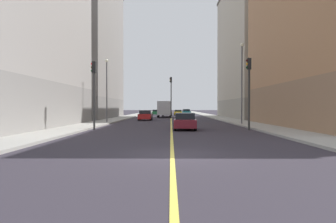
{
  "coord_description": "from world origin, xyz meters",
  "views": [
    {
      "loc": [
        -0.06,
        -12.51,
        1.83
      ],
      "look_at": [
        -0.37,
        25.43,
        1.34
      ],
      "focal_mm": 35.2,
      "sensor_mm": 36.0,
      "label": 1
    }
  ],
  "objects_px": {
    "traffic_light_left_near": "(249,83)",
    "car_black": "(167,113)",
    "building_right_midblock": "(81,47)",
    "car_yellow": "(178,113)",
    "car_teal": "(186,112)",
    "street_lamp_right_near": "(107,84)",
    "building_left_mid": "(260,50)",
    "traffic_light_median_far": "(171,92)",
    "box_truck": "(164,109)",
    "traffic_light_right_near": "(94,85)",
    "car_green": "(156,112)",
    "car_red": "(145,115)",
    "street_lamp_left_near": "(242,76)",
    "car_maroon": "(185,121)"
  },
  "relations": [
    {
      "from": "traffic_light_left_near",
      "to": "car_black",
      "type": "relative_size",
      "value": 1.3
    },
    {
      "from": "building_right_midblock",
      "to": "car_yellow",
      "type": "bearing_deg",
      "value": 50.58
    },
    {
      "from": "car_teal",
      "to": "street_lamp_right_near",
      "type": "bearing_deg",
      "value": -103.87
    },
    {
      "from": "building_left_mid",
      "to": "car_yellow",
      "type": "height_order",
      "value": "building_left_mid"
    },
    {
      "from": "traffic_light_median_far",
      "to": "car_yellow",
      "type": "relative_size",
      "value": 1.65
    },
    {
      "from": "traffic_light_median_far",
      "to": "box_truck",
      "type": "height_order",
      "value": "traffic_light_median_far"
    },
    {
      "from": "street_lamp_right_near",
      "to": "traffic_light_median_far",
      "type": "bearing_deg",
      "value": 67.77
    },
    {
      "from": "car_yellow",
      "to": "traffic_light_median_far",
      "type": "bearing_deg",
      "value": -94.41
    },
    {
      "from": "building_right_midblock",
      "to": "car_black",
      "type": "xyz_separation_m",
      "value": [
        14.24,
        11.86,
        -11.28
      ]
    },
    {
      "from": "traffic_light_median_far",
      "to": "traffic_light_right_near",
      "type": "bearing_deg",
      "value": -102.54
    },
    {
      "from": "car_green",
      "to": "car_black",
      "type": "distance_m",
      "value": 9.87
    },
    {
      "from": "traffic_light_right_near",
      "to": "car_yellow",
      "type": "distance_m",
      "value": 49.35
    },
    {
      "from": "building_right_midblock",
      "to": "car_teal",
      "type": "xyz_separation_m",
      "value": [
        18.79,
        26.31,
        -11.26
      ]
    },
    {
      "from": "car_green",
      "to": "car_red",
      "type": "distance_m",
      "value": 29.74
    },
    {
      "from": "building_right_midblock",
      "to": "traffic_light_median_far",
      "type": "relative_size",
      "value": 3.5
    },
    {
      "from": "building_left_mid",
      "to": "car_teal",
      "type": "xyz_separation_m",
      "value": [
        -11.3,
        25.28,
        -10.9
      ]
    },
    {
      "from": "street_lamp_right_near",
      "to": "car_yellow",
      "type": "distance_m",
      "value": 39.47
    },
    {
      "from": "traffic_light_left_near",
      "to": "box_truck",
      "type": "distance_m",
      "value": 33.64
    },
    {
      "from": "traffic_light_median_far",
      "to": "car_red",
      "type": "relative_size",
      "value": 1.52
    },
    {
      "from": "traffic_light_right_near",
      "to": "traffic_light_left_near",
      "type": "bearing_deg",
      "value": 0.0
    },
    {
      "from": "building_right_midblock",
      "to": "car_yellow",
      "type": "height_order",
      "value": "building_right_midblock"
    },
    {
      "from": "car_red",
      "to": "building_right_midblock",
      "type": "bearing_deg",
      "value": 143.74
    },
    {
      "from": "traffic_light_right_near",
      "to": "car_green",
      "type": "relative_size",
      "value": 1.23
    },
    {
      "from": "traffic_light_right_near",
      "to": "street_lamp_left_near",
      "type": "bearing_deg",
      "value": 28.58
    },
    {
      "from": "building_right_midblock",
      "to": "car_red",
      "type": "xyz_separation_m",
      "value": [
        11.41,
        -8.37,
        -11.25
      ]
    },
    {
      "from": "car_yellow",
      "to": "car_red",
      "type": "relative_size",
      "value": 0.92
    },
    {
      "from": "street_lamp_right_near",
      "to": "car_yellow",
      "type": "relative_size",
      "value": 1.71
    },
    {
      "from": "car_red",
      "to": "traffic_light_right_near",
      "type": "bearing_deg",
      "value": -97.39
    },
    {
      "from": "car_yellow",
      "to": "car_black",
      "type": "relative_size",
      "value": 0.94
    },
    {
      "from": "building_right_midblock",
      "to": "street_lamp_left_near",
      "type": "height_order",
      "value": "building_right_midblock"
    },
    {
      "from": "car_black",
      "to": "car_green",
      "type": "bearing_deg",
      "value": 105.39
    },
    {
      "from": "traffic_light_median_far",
      "to": "building_left_mid",
      "type": "bearing_deg",
      "value": 5.52
    },
    {
      "from": "car_red",
      "to": "traffic_light_left_near",
      "type": "bearing_deg",
      "value": -63.86
    },
    {
      "from": "building_right_midblock",
      "to": "street_lamp_left_near",
      "type": "bearing_deg",
      "value": -43.45
    },
    {
      "from": "street_lamp_left_near",
      "to": "car_green",
      "type": "bearing_deg",
      "value": 104.07
    },
    {
      "from": "traffic_light_right_near",
      "to": "car_black",
      "type": "xyz_separation_m",
      "value": [
        5.43,
        40.27,
        -2.94
      ]
    },
    {
      "from": "car_maroon",
      "to": "car_red",
      "type": "height_order",
      "value": "car_red"
    },
    {
      "from": "car_red",
      "to": "car_yellow",
      "type": "bearing_deg",
      "value": 79.66
    },
    {
      "from": "car_teal",
      "to": "car_black",
      "type": "xyz_separation_m",
      "value": [
        -4.54,
        -14.45,
        -0.02
      ]
    },
    {
      "from": "building_left_mid",
      "to": "street_lamp_right_near",
      "type": "bearing_deg",
      "value": -139.38
    },
    {
      "from": "building_right_midblock",
      "to": "building_left_mid",
      "type": "bearing_deg",
      "value": 1.96
    },
    {
      "from": "street_lamp_left_near",
      "to": "car_yellow",
      "type": "relative_size",
      "value": 2.0
    },
    {
      "from": "building_left_mid",
      "to": "box_truck",
      "type": "bearing_deg",
      "value": 168.5
    },
    {
      "from": "traffic_light_left_near",
      "to": "street_lamp_right_near",
      "type": "relative_size",
      "value": 0.81
    },
    {
      "from": "car_maroon",
      "to": "car_black",
      "type": "distance_m",
      "value": 39.75
    },
    {
      "from": "traffic_light_right_near",
      "to": "street_lamp_right_near",
      "type": "relative_size",
      "value": 0.78
    },
    {
      "from": "street_lamp_right_near",
      "to": "car_green",
      "type": "height_order",
      "value": "street_lamp_right_near"
    },
    {
      "from": "building_right_midblock",
      "to": "traffic_light_median_far",
      "type": "height_order",
      "value": "building_right_midblock"
    },
    {
      "from": "building_left_mid",
      "to": "car_red",
      "type": "xyz_separation_m",
      "value": [
        -18.68,
        -9.4,
        -10.9
      ]
    },
    {
      "from": "car_green",
      "to": "car_black",
      "type": "height_order",
      "value": "car_black"
    }
  ]
}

